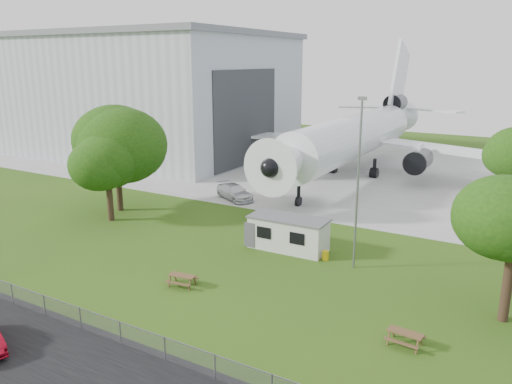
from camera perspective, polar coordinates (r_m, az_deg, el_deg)
The scene contains 13 objects.
ground at distance 35.25m, azimuth -5.28°, elevation -9.40°, with size 160.00×160.00×0.00m, color #3E6317.
asphalt_strip at distance 27.07m, azimuth -22.25°, elevation -18.56°, with size 120.00×8.00×0.02m, color black.
concrete_apron at distance 68.33m, azimuth 13.42°, elevation 2.22°, with size 120.00×46.00×0.03m, color #B7B7B2.
hangar at distance 84.29m, azimuth -12.57°, elevation 11.04°, with size 43.00×31.00×18.55m.
airliner at distance 65.99m, azimuth 11.48°, elevation 6.54°, with size 46.36×47.73×17.69m.
site_cabin at distance 39.24m, azimuth 3.73°, elevation -4.73°, with size 6.78×2.86×2.62m.
picnic_west at distance 33.88m, azimuth -8.42°, elevation -10.54°, with size 1.80×1.50×0.76m, color brown, non-canonical shape.
picnic_east at distance 28.36m, azimuth 16.59°, elevation -16.41°, with size 1.80×1.50×0.76m, color brown, non-canonical shape.
fence at distance 28.93m, azimuth -16.61°, elevation -15.75°, with size 58.00×0.04×1.30m, color gray.
lamp_mast at distance 35.02m, azimuth 11.54°, elevation 0.60°, with size 0.16×0.16×12.00m, color slate.
tree_west_big at distance 50.01m, azimuth -15.70°, elevation 5.13°, with size 8.92×8.92×10.95m.
tree_west_small at distance 47.20m, azimuth -16.63°, elevation 2.89°, with size 5.81×5.81×8.10m.
car_apron_van at distance 53.39m, azimuth -2.48°, elevation -0.02°, with size 2.16×5.33×1.55m, color silver.
Camera 1 is at (18.82, -26.10, 14.40)m, focal length 35.00 mm.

